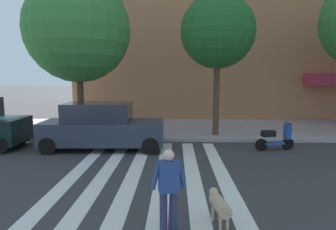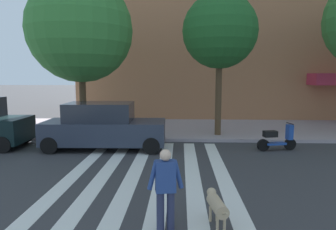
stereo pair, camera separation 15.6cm
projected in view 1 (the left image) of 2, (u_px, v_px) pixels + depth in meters
ground_plane at (147, 218)px, 6.42m from camera, size 160.00×160.00×0.00m
sidewalk_far at (165, 128)px, 16.64m from camera, size 80.00×6.00×0.15m
crosswalk_stripes at (137, 218)px, 6.43m from camera, size 4.95×14.06×0.01m
parked_car_behind_first at (102, 127)px, 12.26m from camera, size 4.92×2.02×1.90m
parked_scooter at (275, 138)px, 12.13m from camera, size 1.62×0.61×1.11m
street_tree_nearest at (78, 30)px, 13.95m from camera, size 4.87×4.87×7.38m
street_tree_middle at (218, 32)px, 13.99m from camera, size 3.47×3.47×6.62m
pedestrian_dog_walker at (169, 186)px, 5.74m from camera, size 0.71×0.30×1.64m
dog_on_leash at (219, 204)px, 6.06m from camera, size 0.38×1.11×0.65m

